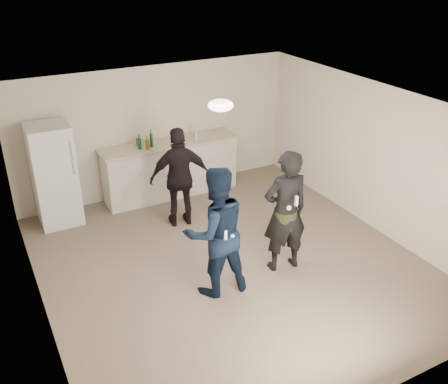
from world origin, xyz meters
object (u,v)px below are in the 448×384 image
woman (285,212)px  man (216,232)px  fridge (54,175)px  shaker (136,142)px  spectator (180,178)px  counter (171,170)px

woman → man: bearing=7.6°
fridge → man: 3.45m
shaker → man: bearing=-90.2°
fridge → man: man is taller
shaker → spectator: 1.36m
man → shaker: bearing=-86.4°
counter → man: (-0.62, -3.14, 0.42)m
shaker → spectator: bearing=-75.9°
counter → woman: size_ratio=1.36×
counter → fridge: (-2.18, -0.07, 0.38)m
counter → man: 3.23m
man → woman: bearing=-175.0°
woman → shaker: bearing=-64.2°
counter → shaker: bearing=168.4°
woman → spectator: size_ratio=1.08×
fridge → spectator: (1.89, -1.09, -0.01)m
counter → woman: (0.53, -3.12, 0.43)m
fridge → woman: 4.08m
spectator → shaker: bearing=-64.0°
man → woman: size_ratio=0.99×
fridge → spectator: bearing=-30.0°
shaker → fridge: bearing=-172.8°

